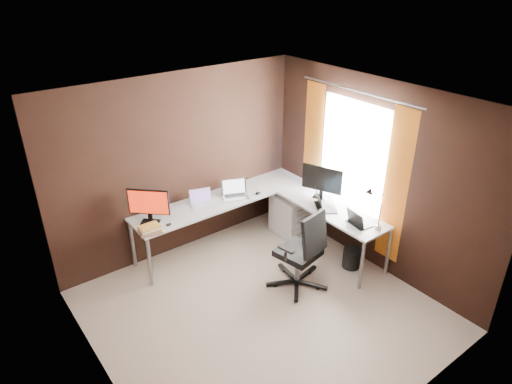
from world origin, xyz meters
The scene contains 15 objects.
room centered at (0.34, 0.07, 1.28)m, with size 3.60×3.60×2.50m.
desk centered at (0.84, 1.04, 0.68)m, with size 2.65×2.25×0.73m.
drawer_pedestal centered at (1.43, 1.15, 0.30)m, with size 0.42×0.50×0.60m, color white.
monitor_left centered at (-0.62, 1.51, 0.99)m, with size 0.40×0.38×0.46m.
monitor_right centered at (1.57, 0.67, 1.00)m, with size 0.25×0.55×0.48m.
laptop_white centered at (0.15, 1.54, 0.77)m, with size 0.34×0.29×0.20m.
laptop_silver centered at (0.64, 1.45, 0.78)m, with size 0.43×0.37×0.24m.
laptop_black_big centered at (1.39, 0.45, 0.78)m, with size 0.42×0.45×0.24m.
laptop_black_small centered at (1.43, -0.12, 0.77)m, with size 0.25×0.32×0.20m.
book_stack centered at (-0.73, 1.30, 0.77)m, with size 0.31×0.26×0.09m.
mouse_left centered at (-0.48, 1.30, 0.75)m, with size 0.08×0.05×0.03m, color black.
mouse_corner centered at (0.94, 1.30, 0.75)m, with size 0.09×0.06×0.03m, color black.
desk_lamp centered at (1.48, -0.29, 1.08)m, with size 0.18×0.21×0.55m.
office_chair centered at (0.69, 0.10, 0.32)m, with size 0.61×0.62×1.08m.
wastebasket centered at (1.50, -0.03, 0.14)m, with size 0.24×0.24×0.27m, color black.
Camera 1 is at (-2.58, -3.27, 3.71)m, focal length 32.00 mm.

